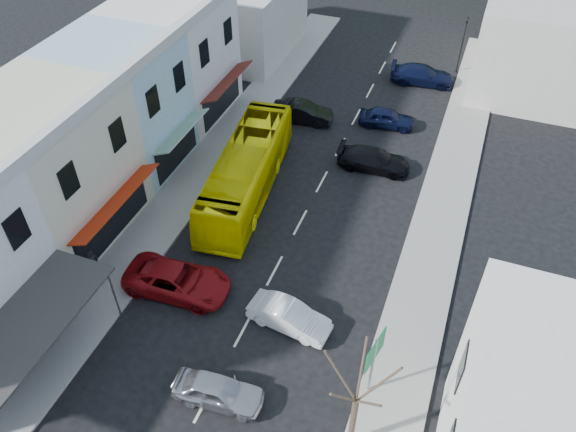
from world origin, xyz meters
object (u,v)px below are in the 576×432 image
object	(u,v)px
pedestrian_left	(94,265)
street_tree	(356,401)
car_silver	(218,390)
direction_sign	(372,366)
car_white	(289,316)
bus	(247,172)
car_red	(178,281)
traffic_signal	(462,45)

from	to	relation	value
pedestrian_left	street_tree	world-z (taller)	street_tree
car_silver	street_tree	size ratio (longest dim) A/B	0.66
car_silver	direction_sign	world-z (taller)	direction_sign
car_white	pedestrian_left	distance (m)	10.38
bus	pedestrian_left	size ratio (longest dim) A/B	6.82
bus	direction_sign	xyz separation A→B (m)	(10.34, -10.53, 0.33)
car_red	direction_sign	world-z (taller)	direction_sign
car_silver	bus	bearing A→B (deg)	13.82
car_silver	traffic_signal	distance (m)	33.55
pedestrian_left	street_tree	size ratio (longest dim) A/B	0.25
car_white	traffic_signal	bearing A→B (deg)	-0.92
bus	street_tree	xyz separation A→B (m)	(10.24, -13.11, 1.78)
bus	car_silver	distance (m)	13.95
traffic_signal	street_tree	bearing A→B (deg)	77.54
car_silver	traffic_signal	xyz separation A→B (m)	(5.27, 33.10, 1.62)
car_silver	car_red	size ratio (longest dim) A/B	0.96
car_white	car_red	bearing A→B (deg)	95.93
direction_sign	car_red	bearing A→B (deg)	-178.76
car_white	traffic_signal	distance (m)	28.70
street_tree	traffic_signal	xyz separation A→B (m)	(-0.50, 33.02, -1.01)
car_white	street_tree	xyz separation A→B (m)	(4.33, -4.62, 2.63)
pedestrian_left	direction_sign	world-z (taller)	direction_sign
street_tree	traffic_signal	size ratio (longest dim) A/B	1.44
traffic_signal	pedestrian_left	bearing A→B (deg)	50.68
car_red	traffic_signal	xyz separation A→B (m)	(9.86, 28.31, 1.62)
bus	car_red	size ratio (longest dim) A/B	2.52
car_white	pedestrian_left	size ratio (longest dim) A/B	2.59
bus	pedestrian_left	bearing A→B (deg)	-122.92
car_white	street_tree	bearing A→B (deg)	-130.04
bus	car_white	bearing A→B (deg)	-62.29
bus	car_silver	world-z (taller)	bus
pedestrian_left	traffic_signal	size ratio (longest dim) A/B	0.37
direction_sign	street_tree	size ratio (longest dim) A/B	0.56
car_red	car_silver	bearing A→B (deg)	-139.88
car_white	direction_sign	world-z (taller)	direction_sign
bus	street_tree	size ratio (longest dim) A/B	1.74
pedestrian_left	direction_sign	size ratio (longest dim) A/B	0.45
bus	street_tree	distance (m)	16.73
car_red	street_tree	distance (m)	11.68
car_white	direction_sign	distance (m)	5.02
pedestrian_left	direction_sign	bearing A→B (deg)	-81.84
car_white	street_tree	world-z (taller)	street_tree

